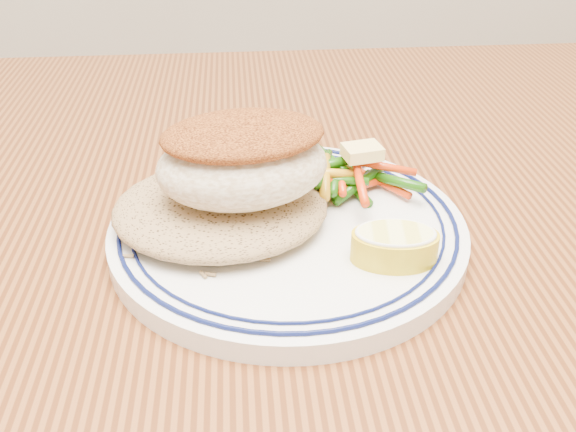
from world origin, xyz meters
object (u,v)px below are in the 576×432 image
(rice_pilaf, at_px, (220,204))
(vegetable_pile, at_px, (344,175))
(fish_fillet, at_px, (243,159))
(lemon_wedge, at_px, (395,244))
(dining_table, at_px, (295,350))
(plate, at_px, (288,229))

(rice_pilaf, relative_size, vegetable_pile, 1.42)
(fish_fillet, xyz_separation_m, lemon_wedge, (0.09, -0.05, -0.04))
(dining_table, bearing_deg, plate, 111.47)
(fish_fillet, relative_size, vegetable_pile, 1.19)
(fish_fillet, xyz_separation_m, vegetable_pile, (0.08, 0.04, -0.04))
(vegetable_pile, xyz_separation_m, lemon_wedge, (0.02, -0.09, -0.00))
(plate, distance_m, fish_fillet, 0.06)
(fish_fillet, height_order, lemon_wedge, fish_fillet)
(lemon_wedge, bearing_deg, dining_table, 146.19)
(dining_table, relative_size, plate, 5.98)
(dining_table, height_order, plate, plate)
(plate, relative_size, vegetable_pile, 2.37)
(dining_table, relative_size, fish_fillet, 11.91)
(plate, distance_m, vegetable_pile, 0.06)
(dining_table, distance_m, vegetable_pile, 0.14)
(rice_pilaf, distance_m, fish_fillet, 0.04)
(rice_pilaf, bearing_deg, plate, -6.04)
(plate, relative_size, lemon_wedge, 4.22)
(rice_pilaf, bearing_deg, dining_table, -17.67)
(plate, bearing_deg, lemon_wedge, -38.72)
(plate, height_order, lemon_wedge, lemon_wedge)
(dining_table, distance_m, fish_fillet, 0.17)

